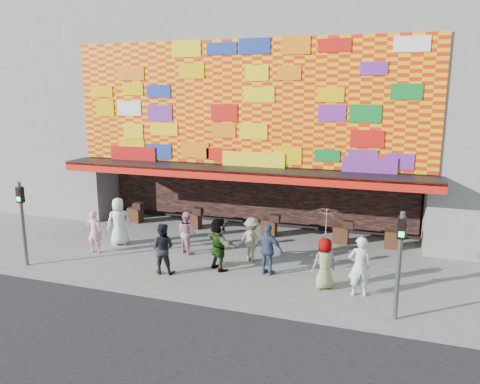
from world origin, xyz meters
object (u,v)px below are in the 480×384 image
at_px(signal_left, 22,214).
at_px(ped_d, 252,239).
at_px(ped_b, 95,232).
at_px(ped_i, 187,232).
at_px(ped_f, 219,244).
at_px(ped_c, 162,248).
at_px(ped_h, 360,266).
at_px(ped_e, 268,250).
at_px(ped_a, 119,221).
at_px(parasol, 326,222).
at_px(signal_right, 400,254).
at_px(ped_g, 324,263).

distance_m(signal_left, ped_d, 8.06).
bearing_deg(ped_b, ped_i, -166.80).
xyz_separation_m(ped_f, ped_i, (-1.77, 1.21, -0.12)).
bearing_deg(ped_c, ped_h, 173.59).
bearing_deg(ped_e, ped_f, 14.93).
relative_size(ped_b, ped_e, 0.95).
relative_size(ped_a, ped_h, 1.03).
bearing_deg(parasol, signal_left, -172.16).
bearing_deg(ped_e, signal_right, 165.05).
height_order(ped_d, ped_i, ped_d).
bearing_deg(ped_i, ped_c, 120.20).
bearing_deg(ped_i, signal_right, -173.91).
bearing_deg(ped_g, ped_b, -40.13).
relative_size(ped_e, ped_i, 1.08).
xyz_separation_m(ped_g, ped_h, (1.07, -0.18, 0.11)).
bearing_deg(signal_left, ped_b, 51.88).
bearing_deg(ped_f, ped_c, 65.21).
bearing_deg(ped_e, ped_d, -38.80).
relative_size(ped_b, ped_d, 1.02).
relative_size(ped_a, ped_g, 1.17).
distance_m(ped_g, ped_h, 1.09).
distance_m(ped_b, ped_e, 6.80).
height_order(ped_i, parasol, parasol).
bearing_deg(ped_h, ped_i, -31.62).
relative_size(ped_c, ped_d, 1.08).
xyz_separation_m(signal_right, ped_e, (-4.10, 1.95, -0.99)).
relative_size(signal_right, ped_g, 1.84).
bearing_deg(parasol, ped_c, -174.67).
bearing_deg(ped_b, ped_h, 170.59).
xyz_separation_m(ped_h, ped_i, (-6.50, 1.80, -0.12)).
relative_size(ped_f, ped_g, 1.13).
bearing_deg(ped_g, ped_a, -47.84).
distance_m(signal_left, ped_c, 5.09).
bearing_deg(ped_i, signal_left, 60.05).
bearing_deg(ped_a, signal_left, 20.44).
xyz_separation_m(signal_left, ped_c, (4.90, 0.91, -0.99)).
bearing_deg(signal_right, ped_d, 149.09).
height_order(ped_a, ped_i, ped_a).
bearing_deg(signal_left, signal_right, 0.00).
bearing_deg(ped_i, ped_g, -168.72).
distance_m(ped_a, ped_e, 6.55).
xyz_separation_m(signal_right, ped_a, (-10.56, 3.04, -0.91)).
height_order(ped_h, ped_i, ped_h).
bearing_deg(ped_a, ped_g, 130.60).
xyz_separation_m(ped_c, ped_h, (6.42, 0.32, 0.05)).
relative_size(signal_right, ped_e, 1.73).
bearing_deg(ped_d, ped_e, 152.46).
bearing_deg(parasol, ped_a, 169.02).
bearing_deg(ped_i, ped_f, 173.43).
distance_m(ped_d, ped_e, 1.37).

